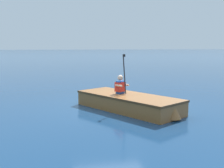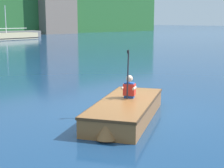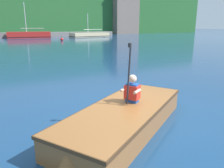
# 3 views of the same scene
# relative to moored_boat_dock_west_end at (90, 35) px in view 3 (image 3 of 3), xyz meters

# --- Properties ---
(ground_plane) EXTENTS (300.00, 300.00, 0.00)m
(ground_plane) POSITION_rel_moored_boat_dock_west_end_xyz_m (-15.12, -36.13, -0.38)
(ground_plane) COLOR navy
(waterfront_office_block_center) EXTENTS (7.34, 9.10, 11.53)m
(waterfront_office_block_center) POSITION_rel_moored_boat_dock_west_end_xyz_m (15.86, 14.55, 5.40)
(waterfront_office_block_center) COLOR #75665B
(waterfront_office_block_center) RESTS_ON ground
(marina_dock) EXTENTS (44.49, 2.40, 0.90)m
(marina_dock) POSITION_rel_moored_boat_dock_west_end_xyz_m (-15.12, 4.76, 0.07)
(marina_dock) COLOR slate
(marina_dock) RESTS_ON ground
(moored_boat_dock_west_end) EXTENTS (8.10, 3.56, 4.33)m
(moored_boat_dock_west_end) POSITION_rel_moored_boat_dock_west_end_xyz_m (0.00, 0.00, 0.00)
(moored_boat_dock_west_end) COLOR #CCB789
(moored_boat_dock_west_end) RESTS_ON ground
(moored_boat_dock_center_near) EXTENTS (7.41, 3.23, 6.00)m
(moored_boat_dock_center_near) POSITION_rel_moored_boat_dock_west_end_xyz_m (-10.98, 1.70, 0.14)
(moored_boat_dock_center_near) COLOR red
(moored_boat_dock_center_near) RESTS_ON ground
(rowboat_foreground) EXTENTS (3.63, 2.84, 0.46)m
(rowboat_foreground) POSITION_rel_moored_boat_dock_west_end_xyz_m (-15.69, -36.49, -0.12)
(rowboat_foreground) COLOR #935B2D
(rowboat_foreground) RESTS_ON ground
(person_paddler) EXTENTS (0.44, 0.44, 1.23)m
(person_paddler) POSITION_rel_moored_boat_dock_west_end_xyz_m (-15.36, -36.30, 0.35)
(person_paddler) COLOR #1E4CA5
(person_paddler) RESTS_ON rowboat_foreground
(channel_buoy) EXTENTS (0.44, 0.44, 0.72)m
(channel_buoy) POSITION_rel_moored_boat_dock_west_end_xyz_m (-8.27, -8.64, -0.16)
(channel_buoy) COLOR red
(channel_buoy) RESTS_ON ground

